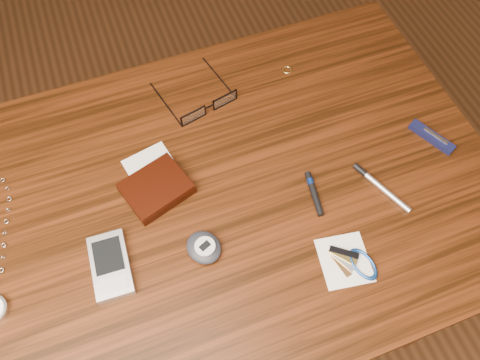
{
  "coord_description": "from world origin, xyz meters",
  "views": [
    {
      "loc": [
        -0.12,
        -0.38,
        1.5
      ],
      "look_at": [
        0.03,
        0.01,
        0.76
      ],
      "focal_mm": 35.0,
      "sensor_mm": 36.0,
      "label": 1
    }
  ],
  "objects": [
    {
      "name": "eyeglasses",
      "position": [
        0.03,
        0.19,
        0.76
      ],
      "size": [
        0.16,
        0.16,
        0.03
      ],
      "color": "black",
      "rests_on": "desk"
    },
    {
      "name": "gold_ring",
      "position": [
        0.22,
        0.22,
        0.75
      ],
      "size": [
        0.03,
        0.03,
        0.0
      ],
      "primitive_type": "torus",
      "rotation": [
        0.0,
        0.0,
        0.33
      ],
      "color": "tan",
      "rests_on": "desk"
    },
    {
      "name": "silver_pen",
      "position": [
        0.26,
        -0.09,
        0.76
      ],
      "size": [
        0.06,
        0.12,
        0.01
      ],
      "color": "silver",
      "rests_on": "desk"
    },
    {
      "name": "pocket_knife",
      "position": [
        0.41,
        -0.03,
        0.76
      ],
      "size": [
        0.06,
        0.09,
        0.01
      ],
      "color": "#111438",
      "rests_on": "desk"
    },
    {
      "name": "black_blue_pen",
      "position": [
        0.14,
        -0.06,
        0.76
      ],
      "size": [
        0.03,
        0.09,
        0.01
      ],
      "color": "black",
      "rests_on": "desk"
    },
    {
      "name": "wallet_and_card",
      "position": [
        -0.12,
        0.04,
        0.76
      ],
      "size": [
        0.13,
        0.16,
        0.02
      ],
      "color": "black",
      "rests_on": "desk"
    },
    {
      "name": "notepad_keys",
      "position": [
        0.15,
        -0.2,
        0.75
      ],
      "size": [
        0.1,
        0.1,
        0.01
      ],
      "color": "silver",
      "rests_on": "desk"
    },
    {
      "name": "ground",
      "position": [
        0.0,
        0.0,
        0.0
      ],
      "size": [
        3.8,
        3.8,
        0.0
      ],
      "primitive_type": "plane",
      "color": "#472814",
      "rests_on": "ground"
    },
    {
      "name": "desk",
      "position": [
        0.0,
        0.0,
        0.65
      ],
      "size": [
        1.0,
        0.7,
        0.75
      ],
      "color": "#3A1809",
      "rests_on": "ground"
    },
    {
      "name": "pda_phone",
      "position": [
        -0.23,
        -0.07,
        0.76
      ],
      "size": [
        0.07,
        0.12,
        0.02
      ],
      "color": "#BCBCC1",
      "rests_on": "desk"
    },
    {
      "name": "pedometer",
      "position": [
        -0.08,
        -0.09,
        0.76
      ],
      "size": [
        0.08,
        0.08,
        0.03
      ],
      "color": "black",
      "rests_on": "desk"
    }
  ]
}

